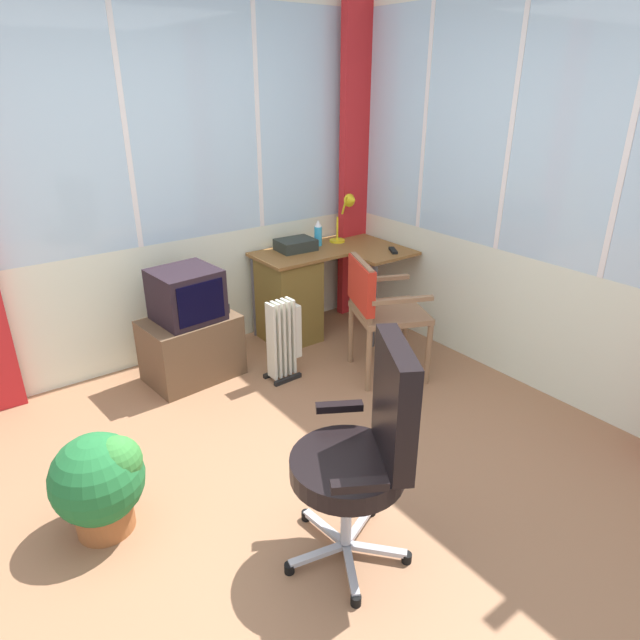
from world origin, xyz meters
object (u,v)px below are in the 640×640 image
object	(u,v)px
space_heater	(284,339)
potted_plant	(101,480)
paper_tray	(296,245)
office_chair	(367,443)
wooden_armchair	(375,301)
tv_remote	(393,250)
spray_bottle	(318,233)
desk	(294,294)
tv_on_stand	(190,331)
desk_lamp	(348,210)

from	to	relation	value
space_heater	potted_plant	bearing A→B (deg)	-153.83
paper_tray	office_chair	world-z (taller)	office_chair
paper_tray	wooden_armchair	world-z (taller)	wooden_armchair
tv_remote	spray_bottle	bearing A→B (deg)	157.06
paper_tray	potted_plant	distance (m)	2.48
tv_remote	potted_plant	distance (m)	2.80
desk	tv_on_stand	size ratio (longest dim) A/B	1.41
tv_remote	potted_plant	bearing A→B (deg)	-131.73
desk_lamp	potted_plant	size ratio (longest dim) A/B	0.80
wooden_armchair	space_heater	size ratio (longest dim) A/B	1.47
office_chair	tv_on_stand	bearing A→B (deg)	88.16
paper_tray	tv_on_stand	distance (m)	1.15
desk	space_heater	xyz separation A→B (m)	(-0.44, -0.52, -0.08)
space_heater	desk	bearing A→B (deg)	50.29
desk_lamp	tv_on_stand	distance (m)	1.69
spray_bottle	paper_tray	size ratio (longest dim) A/B	0.72
desk_lamp	tv_remote	bearing A→B (deg)	-76.60
space_heater	tv_on_stand	bearing A→B (deg)	143.19
tv_remote	space_heater	world-z (taller)	tv_remote
wooden_armchair	tv_remote	bearing A→B (deg)	37.56
tv_remote	paper_tray	distance (m)	0.79
paper_tray	space_heater	xyz separation A→B (m)	(-0.52, -0.61, -0.46)
spray_bottle	office_chair	bearing A→B (deg)	-121.49
paper_tray	desk_lamp	bearing A→B (deg)	-6.30
spray_bottle	wooden_armchair	world-z (taller)	spray_bottle
office_chair	paper_tray	bearing A→B (deg)	63.01
wooden_armchair	office_chair	world-z (taller)	office_chair
desk	paper_tray	xyz separation A→B (m)	(0.08, 0.09, 0.38)
desk	tv_on_stand	bearing A→B (deg)	-172.77
space_heater	potted_plant	world-z (taller)	space_heater
paper_tray	wooden_armchair	distance (m)	0.98
spray_bottle	paper_tray	world-z (taller)	spray_bottle
spray_bottle	space_heater	xyz separation A→B (m)	(-0.75, -0.62, -0.52)
paper_tray	wooden_armchair	size ratio (longest dim) A/B	0.34
desk_lamp	office_chair	size ratio (longest dim) A/B	0.39
tv_remote	paper_tray	bearing A→B (deg)	170.70
office_chair	potted_plant	world-z (taller)	office_chair
tv_on_stand	office_chair	bearing A→B (deg)	-91.84
wooden_armchair	tv_on_stand	size ratio (longest dim) A/B	1.07
tv_on_stand	potted_plant	distance (m)	1.50
desk_lamp	tv_on_stand	size ratio (longest dim) A/B	0.50
tv_remote	spray_bottle	distance (m)	0.64
space_heater	potted_plant	xyz separation A→B (m)	(-1.51, -0.74, -0.02)
potted_plant	paper_tray	bearing A→B (deg)	33.73
desk_lamp	tv_remote	xyz separation A→B (m)	(0.11, -0.45, -0.26)
desk_lamp	wooden_armchair	size ratio (longest dim) A/B	0.47
wooden_armchair	space_heater	distance (m)	0.70
tv_remote	tv_on_stand	size ratio (longest dim) A/B	0.18
office_chair	potted_plant	distance (m)	1.28
wooden_armchair	potted_plant	world-z (taller)	wooden_armchair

